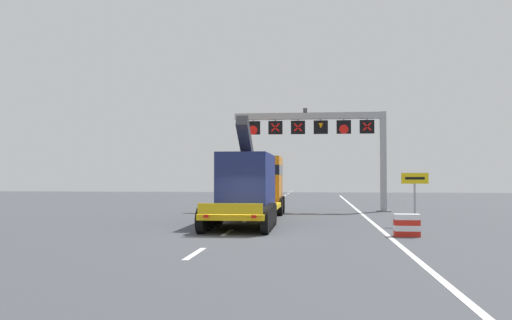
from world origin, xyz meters
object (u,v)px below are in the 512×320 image
object	(u,v)px
crash_barrier_striped	(407,225)
overhead_lane_gantry	(328,131)
heavy_haul_truck_yellow	(253,184)
exit_sign_yellow	(415,186)

from	to	relation	value
crash_barrier_striped	overhead_lane_gantry	bearing A→B (deg)	100.47
heavy_haul_truck_yellow	crash_barrier_striped	world-z (taller)	heavy_haul_truck_yellow
overhead_lane_gantry	crash_barrier_striped	world-z (taller)	overhead_lane_gantry
crash_barrier_striped	heavy_haul_truck_yellow	bearing A→B (deg)	133.35
exit_sign_yellow	overhead_lane_gantry	bearing A→B (deg)	110.51
exit_sign_yellow	crash_barrier_striped	world-z (taller)	exit_sign_yellow
overhead_lane_gantry	exit_sign_yellow	bearing A→B (deg)	-69.49
heavy_haul_truck_yellow	exit_sign_yellow	bearing A→B (deg)	-19.62
heavy_haul_truck_yellow	exit_sign_yellow	xyz separation A→B (m)	(8.24, -2.94, -0.07)
heavy_haul_truck_yellow	exit_sign_yellow	distance (m)	8.75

